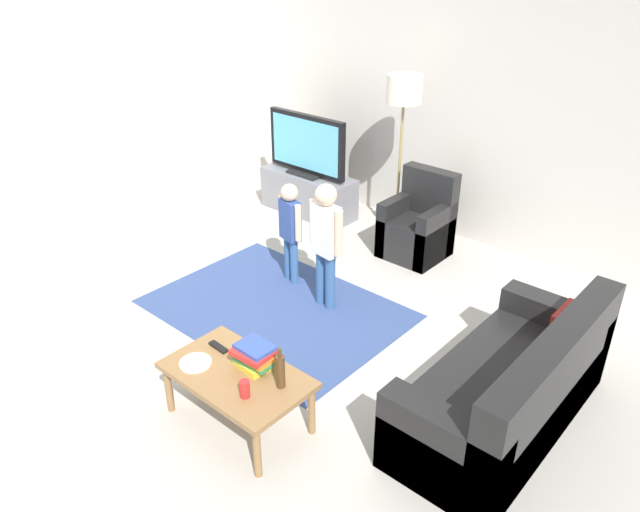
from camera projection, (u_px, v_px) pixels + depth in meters
name	position (u px, v px, depth m)	size (l,w,h in m)	color
ground	(271.00, 353.00, 4.94)	(7.80, 7.80, 0.00)	#B2ADA3
wall_back	(473.00, 115.00, 6.30)	(6.00, 0.12, 2.70)	silver
wall_left	(55.00, 122.00, 6.06)	(0.12, 6.00, 2.70)	silver
area_rug	(276.00, 308.00, 5.52)	(2.20, 1.60, 0.01)	#33477A
tv_stand	(308.00, 194.00, 7.34)	(1.20, 0.44, 0.50)	slate
tv	(307.00, 146.00, 7.04)	(1.10, 0.28, 0.71)	black
couch	(514.00, 393.00, 4.07)	(0.80, 1.80, 0.86)	black
armchair	(419.00, 228.00, 6.35)	(0.60, 0.60, 0.90)	black
floor_lamp	(404.00, 98.00, 6.14)	(0.36, 0.36, 1.78)	#262626
child_near_tv	(290.00, 224.00, 5.70)	(0.33, 0.17, 1.00)	#33598C
child_center	(326.00, 235.00, 5.25)	(0.39, 0.19, 1.18)	#33598C
coffee_table	(237.00, 378.00, 4.07)	(1.00, 0.60, 0.42)	olive
book_stack	(254.00, 356.00, 4.06)	(0.28, 0.23, 0.18)	yellow
bottle	(280.00, 371.00, 3.87)	(0.06, 0.06, 0.30)	#4C3319
tv_remote	(218.00, 347.00, 4.29)	(0.17, 0.05, 0.02)	black
soda_can	(245.00, 389.00, 3.81)	(0.07, 0.07, 0.12)	red
plate	(195.00, 363.00, 4.13)	(0.22, 0.22, 0.02)	white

